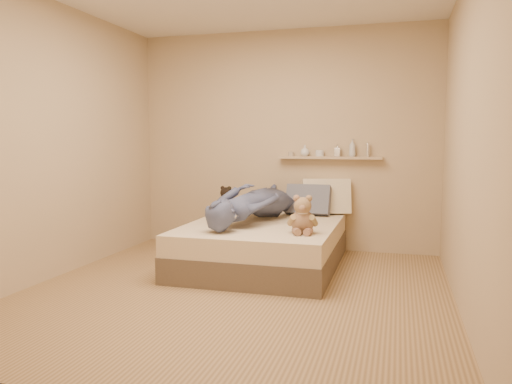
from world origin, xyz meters
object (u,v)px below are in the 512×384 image
(bed, at_px, (263,245))
(dark_plush, at_px, (226,201))
(teddy_bear, at_px, (303,218))
(person, at_px, (253,202))
(pillow_grey, at_px, (308,200))
(game_console, at_px, (228,217))
(wall_shelf, at_px, (330,158))
(pillow_cream, at_px, (326,197))

(bed, bearing_deg, dark_plush, 134.54)
(teddy_bear, height_order, dark_plush, teddy_bear)
(dark_plush, bearing_deg, person, -48.79)
(pillow_grey, bearing_deg, person, -127.47)
(game_console, height_order, pillow_grey, pillow_grey)
(bed, distance_m, wall_shelf, 1.38)
(bed, bearing_deg, pillow_cream, 57.53)
(pillow_grey, bearing_deg, wall_shelf, 46.64)
(person, height_order, wall_shelf, wall_shelf)
(dark_plush, height_order, wall_shelf, wall_shelf)
(game_console, height_order, pillow_cream, pillow_cream)
(teddy_bear, xyz_separation_m, dark_plush, (-1.12, 1.10, -0.01))
(bed, height_order, wall_shelf, wall_shelf)
(game_console, xyz_separation_m, person, (0.05, 0.66, 0.06))
(pillow_cream, height_order, pillow_grey, pillow_cream)
(person, bearing_deg, pillow_cream, -120.55)
(pillow_cream, bearing_deg, pillow_grey, -142.89)
(teddy_bear, xyz_separation_m, pillow_cream, (0.03, 1.29, 0.05))
(game_console, distance_m, pillow_cream, 1.59)
(teddy_bear, distance_m, pillow_grey, 1.16)
(pillow_cream, bearing_deg, wall_shelf, 74.61)
(teddy_bear, height_order, pillow_grey, teddy_bear)
(teddy_bear, bearing_deg, pillow_grey, 97.49)
(teddy_bear, xyz_separation_m, person, (-0.63, 0.53, 0.05))
(bed, xyz_separation_m, teddy_bear, (0.49, -0.46, 0.37))
(wall_shelf, bearing_deg, pillow_cream, -105.39)
(dark_plush, relative_size, pillow_cream, 0.57)
(pillow_grey, bearing_deg, game_console, -112.22)
(bed, bearing_deg, person, 151.68)
(dark_plush, distance_m, wall_shelf, 1.31)
(game_console, relative_size, dark_plush, 0.54)
(game_console, distance_m, wall_shelf, 1.75)
(dark_plush, distance_m, pillow_grey, 0.97)
(dark_plush, xyz_separation_m, wall_shelf, (1.18, 0.27, 0.51))
(dark_plush, height_order, person, person)
(bed, bearing_deg, wall_shelf, 58.82)
(teddy_bear, height_order, wall_shelf, wall_shelf)
(teddy_bear, distance_m, person, 0.82)
(pillow_grey, relative_size, person, 0.30)
(bed, xyz_separation_m, game_console, (-0.18, -0.59, 0.37))
(teddy_bear, bearing_deg, dark_plush, 135.59)
(teddy_bear, bearing_deg, game_console, -168.89)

